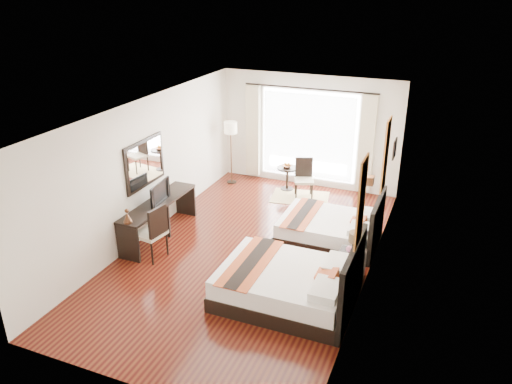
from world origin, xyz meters
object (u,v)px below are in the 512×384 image
at_px(television, 157,193).
at_px(side_table, 287,178).
at_px(nightstand, 350,267).
at_px(vase, 349,256).
at_px(table_lamp, 355,239).
at_px(floor_lamp, 231,132).
at_px(bed_near, 290,284).
at_px(console_desk, 159,219).
at_px(fruit_bowl, 287,167).
at_px(bed_far, 332,229).
at_px(desk_chair, 152,242).
at_px(window_chair, 304,186).

bearing_deg(television, side_table, -31.41).
bearing_deg(nightstand, television, 177.96).
xyz_separation_m(vase, side_table, (-2.33, 3.61, -0.27)).
distance_m(table_lamp, television, 3.98).
relative_size(nightstand, floor_lamp, 0.34).
relative_size(bed_near, console_desk, 0.99).
bearing_deg(console_desk, fruit_bowl, 63.48).
relative_size(bed_far, console_desk, 0.87).
height_order(television, floor_lamp, floor_lamp).
bearing_deg(floor_lamp, table_lamp, -39.79).
bearing_deg(side_table, fruit_bowl, -101.44).
distance_m(table_lamp, fruit_bowl, 4.05).
distance_m(bed_near, nightstand, 1.24).
xyz_separation_m(vase, console_desk, (-3.96, 0.33, -0.18)).
distance_m(nightstand, television, 4.02).
bearing_deg(nightstand, desk_chair, -170.21).
xyz_separation_m(floor_lamp, fruit_bowl, (1.47, 0.08, -0.74)).
relative_size(bed_far, television, 2.50).
xyz_separation_m(television, desk_chair, (0.32, -0.77, -0.65)).
bearing_deg(television, fruit_bowl, -31.53).
height_order(bed_near, vase, bed_near).
relative_size(vase, fruit_bowl, 0.55).
bearing_deg(window_chair, desk_chair, -46.52).
height_order(desk_chair, floor_lamp, floor_lamp).
xyz_separation_m(vase, desk_chair, (-3.62, -0.48, -0.23)).
relative_size(nightstand, side_table, 0.92).
xyz_separation_m(bed_near, television, (-3.19, 1.11, 0.66)).
bearing_deg(window_chair, television, -56.23).
xyz_separation_m(television, floor_lamp, (0.13, 3.21, 0.39)).
height_order(television, side_table, television).
bearing_deg(bed_far, window_chair, 121.93).
xyz_separation_m(floor_lamp, window_chair, (2.00, -0.20, -1.07)).
height_order(vase, television, television).
bearing_deg(window_chair, nightstand, 9.11).
height_order(console_desk, window_chair, window_chair).
bearing_deg(window_chair, fruit_bowl, -138.48).
height_order(bed_far, fruit_bowl, bed_far).
height_order(bed_near, desk_chair, bed_near).
distance_m(television, floor_lamp, 3.24).
distance_m(bed_far, window_chair, 2.23).
relative_size(television, fruit_bowl, 3.44).
distance_m(vase, console_desk, 3.98).
relative_size(bed_far, vase, 15.58).
bearing_deg(desk_chair, side_table, -98.62).
xyz_separation_m(bed_far, console_desk, (-3.33, -1.09, 0.10)).
xyz_separation_m(vase, television, (-3.94, 0.29, 0.41)).
xyz_separation_m(bed_near, table_lamp, (0.79, 1.12, 0.44)).
distance_m(desk_chair, window_chair, 4.19).
bearing_deg(table_lamp, vase, -97.01).
bearing_deg(nightstand, fruit_bowl, 124.46).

